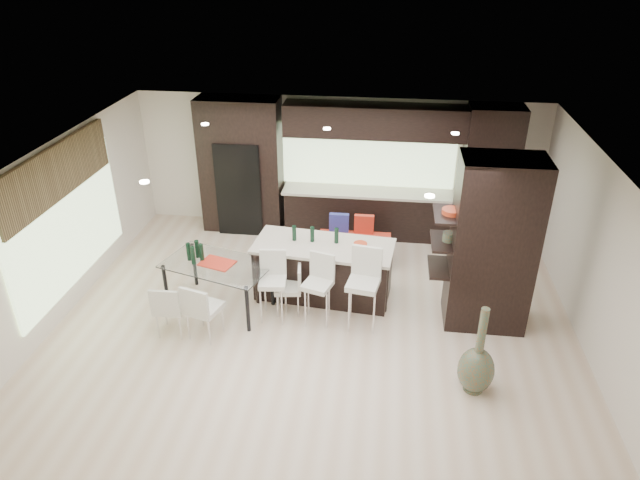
# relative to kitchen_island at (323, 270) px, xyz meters

# --- Properties ---
(ground) EXTENTS (8.00, 8.00, 0.00)m
(ground) POSITION_rel_kitchen_island_xyz_m (-0.03, -0.82, -0.47)
(ground) COLOR beige
(ground) RESTS_ON ground
(back_wall) EXTENTS (8.00, 0.02, 2.70)m
(back_wall) POSITION_rel_kitchen_island_xyz_m (-0.03, 2.68, 0.88)
(back_wall) COLOR silver
(back_wall) RESTS_ON ground
(left_wall) EXTENTS (0.02, 7.00, 2.70)m
(left_wall) POSITION_rel_kitchen_island_xyz_m (-4.03, -0.82, 0.88)
(left_wall) COLOR silver
(left_wall) RESTS_ON ground
(right_wall) EXTENTS (0.02, 7.00, 2.70)m
(right_wall) POSITION_rel_kitchen_island_xyz_m (3.97, -0.82, 0.88)
(right_wall) COLOR silver
(right_wall) RESTS_ON ground
(ceiling) EXTENTS (8.00, 7.00, 0.02)m
(ceiling) POSITION_rel_kitchen_island_xyz_m (-0.03, -0.82, 2.23)
(ceiling) COLOR white
(ceiling) RESTS_ON ground
(window_left) EXTENTS (0.04, 3.20, 1.90)m
(window_left) POSITION_rel_kitchen_island_xyz_m (-3.99, -0.62, 0.88)
(window_left) COLOR #B2D199
(window_left) RESTS_ON left_wall
(window_back) EXTENTS (3.40, 0.04, 1.20)m
(window_back) POSITION_rel_kitchen_island_xyz_m (0.57, 2.64, 1.08)
(window_back) COLOR #B2D199
(window_back) RESTS_ON back_wall
(stone_accent) EXTENTS (0.08, 3.00, 0.80)m
(stone_accent) POSITION_rel_kitchen_island_xyz_m (-3.96, -0.62, 1.78)
(stone_accent) COLOR brown
(stone_accent) RESTS_ON left_wall
(ceiling_spots) EXTENTS (4.00, 3.00, 0.02)m
(ceiling_spots) POSITION_rel_kitchen_island_xyz_m (-0.03, -0.57, 2.21)
(ceiling_spots) COLOR white
(ceiling_spots) RESTS_ON ceiling
(back_cabinetry) EXTENTS (6.80, 0.68, 2.70)m
(back_cabinetry) POSITION_rel_kitchen_island_xyz_m (0.47, 2.35, 0.88)
(back_cabinetry) COLOR black
(back_cabinetry) RESTS_ON ground
(refrigerator) EXTENTS (0.90, 0.68, 1.90)m
(refrigerator) POSITION_rel_kitchen_island_xyz_m (-1.93, 2.30, 0.48)
(refrigerator) COLOR black
(refrigerator) RESTS_ON ground
(partition_column) EXTENTS (1.20, 0.80, 2.70)m
(partition_column) POSITION_rel_kitchen_island_xyz_m (2.57, -0.42, 0.88)
(partition_column) COLOR black
(partition_column) RESTS_ON ground
(kitchen_island) EXTENTS (2.35, 1.19, 0.95)m
(kitchen_island) POSITION_rel_kitchen_island_xyz_m (0.00, 0.00, 0.00)
(kitchen_island) COLOR black
(kitchen_island) RESTS_ON ground
(stool_left) EXTENTS (0.45, 0.45, 0.92)m
(stool_left) POSITION_rel_kitchen_island_xyz_m (-0.70, -0.79, -0.01)
(stool_left) COLOR silver
(stool_left) RESTS_ON ground
(stool_mid) EXTENTS (0.51, 0.51, 0.92)m
(stool_mid) POSITION_rel_kitchen_island_xyz_m (0.00, -0.79, -0.01)
(stool_mid) COLOR silver
(stool_mid) RESTS_ON ground
(stool_right) EXTENTS (0.53, 0.53, 1.05)m
(stool_right) POSITION_rel_kitchen_island_xyz_m (0.70, -0.82, 0.05)
(stool_right) COLOR silver
(stool_right) RESTS_ON ground
(bench) EXTENTS (1.34, 0.52, 0.51)m
(bench) POSITION_rel_kitchen_island_xyz_m (0.44, 1.17, -0.22)
(bench) COLOR black
(bench) RESTS_ON ground
(floor_vase) EXTENTS (0.51, 0.51, 1.31)m
(floor_vase) POSITION_rel_kitchen_island_xyz_m (2.27, -2.06, 0.18)
(floor_vase) COLOR #4A5039
(floor_vase) RESTS_ON ground
(dining_table) EXTENTS (1.87, 1.39, 0.81)m
(dining_table) POSITION_rel_kitchen_island_xyz_m (-1.63, -0.58, -0.07)
(dining_table) COLOR white
(dining_table) RESTS_ON ground
(chair_near) EXTENTS (0.58, 0.58, 0.87)m
(chair_near) POSITION_rel_kitchen_island_xyz_m (-1.63, -1.36, -0.04)
(chair_near) COLOR silver
(chair_near) RESTS_ON ground
(chair_far) EXTENTS (0.45, 0.45, 0.81)m
(chair_far) POSITION_rel_kitchen_island_xyz_m (-2.15, -1.34, -0.07)
(chair_far) COLOR silver
(chair_far) RESTS_ON ground
(chair_end) EXTENTS (0.47, 0.47, 0.77)m
(chair_end) POSITION_rel_kitchen_island_xyz_m (-0.50, -0.58, -0.09)
(chair_end) COLOR silver
(chair_end) RESTS_ON ground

